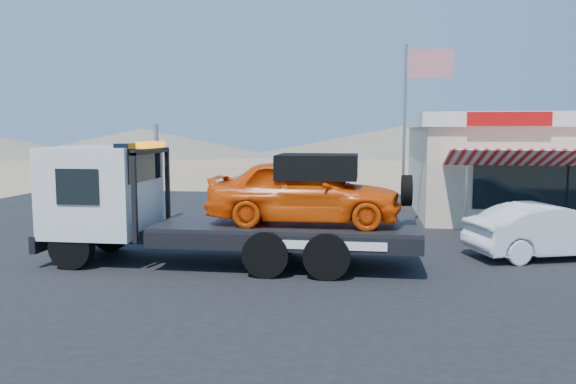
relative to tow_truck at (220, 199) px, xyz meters
name	(u,v)px	position (x,y,z in m)	size (l,w,h in m)	color
ground	(231,257)	(0.07, 0.79, -1.62)	(120.00, 120.00, 0.00)	#957655
asphalt_lot	(317,237)	(2.07, 3.79, -1.61)	(32.00, 24.00, 0.02)	black
tow_truck	(220,199)	(0.00, 0.00, 0.00)	(9.01, 2.67, 3.01)	black
white_sedan	(550,231)	(8.31, 1.78, -0.90)	(1.48, 4.25, 1.40)	silver
jerky_store	(547,164)	(10.57, 9.77, 0.37)	(10.40, 9.97, 3.90)	beige
flagpole	(412,116)	(5.00, 5.29, 2.14)	(1.55, 0.10, 6.00)	#99999E
desert_scrub	(0,196)	(-13.12, 10.28, -1.33)	(23.71, 35.22, 0.72)	#3A4424
distant_hills	(259,141)	(-9.70, 55.93, 0.26)	(126.00, 48.00, 4.20)	#726B59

